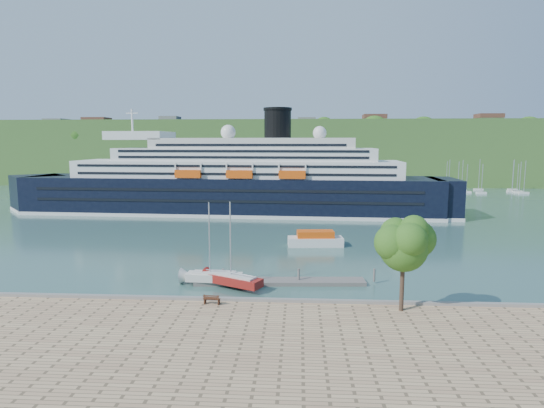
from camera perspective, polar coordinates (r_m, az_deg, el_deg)
The scene contains 10 objects.
ground at distance 44.86m, azimuth -6.29°, elevation -13.06°, with size 400.00×400.00×0.00m, color #31584F.
far_hillside at distance 186.49m, azimuth 1.22°, elevation 6.56°, with size 400.00×50.00×24.00m, color #375E25.
quay_coping at distance 44.28m, azimuth -6.36°, elevation -11.76°, with size 220.00×0.50×0.30m, color slate.
cruise_ship at distance 101.88m, azimuth -5.47°, elevation 5.35°, with size 104.10×15.16×23.38m, color black, non-canonical shape.
park_bench at distance 43.36m, azimuth -7.55°, elevation -11.70°, with size 1.59×0.65×1.02m, color #4E2816, non-canonical shape.
promenade_tree at distance 41.86m, azimuth 16.12°, elevation -6.71°, with size 5.64×5.64×9.33m, color #2A5917, non-canonical shape.
floating_pontoon at distance 52.30m, azimuth 0.99°, elevation -9.70°, with size 19.28×2.36×0.43m, color slate, non-canonical shape.
sailboat_white_near at distance 51.06m, azimuth -7.32°, elevation -5.26°, with size 6.91×1.92×8.93m, color silver, non-canonical shape.
sailboat_red at distance 49.52m, azimuth -4.77°, elevation -5.51°, with size 7.07×1.96×9.13m, color maroon, non-canonical shape.
tender_launch at distance 70.67m, azimuth 5.46°, elevation -4.30°, with size 8.54×2.92×2.36m, color #E54E0D, non-canonical shape.
Camera 1 is at (7.28, -41.30, 15.91)m, focal length 30.00 mm.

